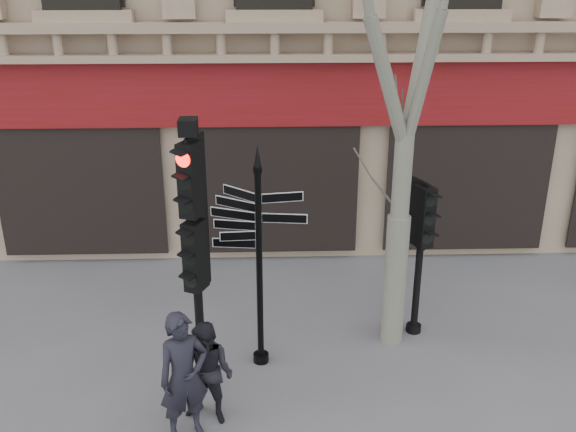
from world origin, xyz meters
name	(u,v)px	position (x,y,z in m)	size (l,w,h in m)	color
ground	(281,405)	(0.00, 0.00, 0.00)	(80.00, 80.00, 0.00)	#57585C
fingerpost	(259,223)	(-0.30, 1.10, 2.41)	(1.87, 1.87, 3.60)	black
traffic_signal_main	(194,227)	(-1.18, 0.54, 2.60)	(0.55, 0.48, 4.11)	black
traffic_signal_secondary	(422,233)	(2.34, 1.92, 1.87)	(0.54, 0.47, 2.68)	black
pedestrian_a	(184,377)	(-1.29, -0.57, 0.93)	(0.68, 0.45, 1.86)	black
pedestrian_b	(208,374)	(-1.00, -0.29, 0.77)	(0.74, 0.58, 1.53)	black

